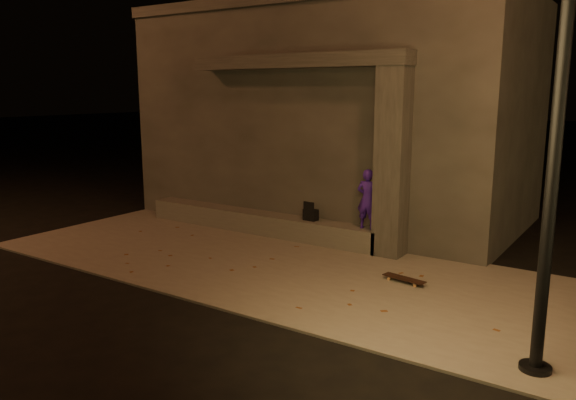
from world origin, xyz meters
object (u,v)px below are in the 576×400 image
Objects in this scene: column at (392,163)px; skateboarder at (367,199)px; backpack at (311,214)px; skateboard at (404,279)px.

column is 0.90m from skateboarder.
skateboard is at bearing -21.90° from backpack.
backpack is at bearing 180.00° from column.
column is 2.39m from skateboard.
skateboard is at bearing -57.80° from column.
skateboarder is at bearing 180.00° from column.
skateboarder is 1.38m from backpack.
column reaches higher than backpack.
column reaches higher than skateboarder.
backpack is at bearing 162.63° from skateboard.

